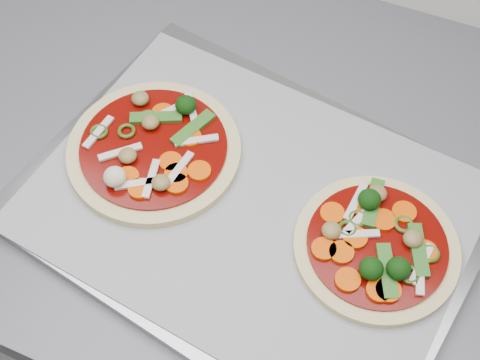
% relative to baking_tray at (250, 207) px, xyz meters
% --- Properties ---
extents(countertop, '(3.60, 0.60, 0.04)m').
position_rel_baking_tray_xyz_m(countertop, '(0.20, 0.07, -0.03)').
color(countertop, '#55555C').
rests_on(countertop, base_cabinet).
extents(baking_tray, '(0.51, 0.42, 0.02)m').
position_rel_baking_tray_xyz_m(baking_tray, '(0.00, 0.00, 0.00)').
color(baking_tray, gray).
rests_on(baking_tray, countertop).
extents(parchment, '(0.48, 0.37, 0.00)m').
position_rel_baking_tray_xyz_m(parchment, '(0.00, 0.00, 0.01)').
color(parchment, gray).
rests_on(parchment, baking_tray).
extents(pizza_left, '(0.21, 0.21, 0.03)m').
position_rel_baking_tray_xyz_m(pizza_left, '(-0.12, 0.02, 0.02)').
color(pizza_left, '#E7CD84').
rests_on(pizza_left, parchment).
extents(pizza_right, '(0.20, 0.20, 0.03)m').
position_rel_baking_tray_xyz_m(pizza_right, '(0.14, -0.00, 0.02)').
color(pizza_right, '#E7CD84').
rests_on(pizza_right, parchment).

